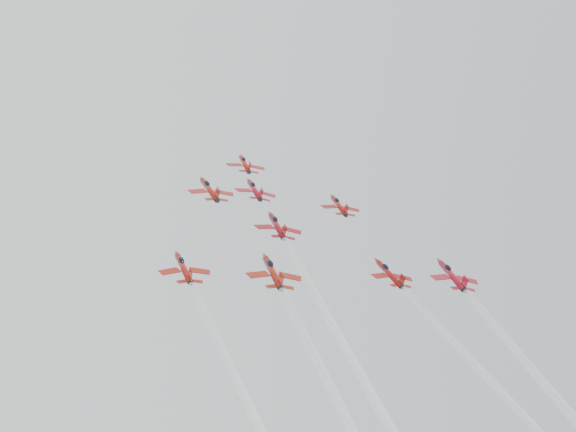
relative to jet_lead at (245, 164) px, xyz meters
name	(u,v)px	position (x,y,z in m)	size (l,w,h in m)	color
jet_lead	(245,164)	(0.00, 0.00, 0.00)	(9.62, 12.18, 8.23)	#AA1710
jet_row2_left	(209,189)	(-13.00, -15.30, -9.74)	(10.17, 12.87, 8.70)	#A11B0F
jet_row2_center	(254,189)	(-2.46, -13.89, -8.85)	(9.53, 12.05, 8.15)	#A40F20
jet_row2_right	(339,205)	(15.64, -18.69, -11.90)	(9.09, 11.50, 7.78)	#A4130F
jet_center	(380,370)	(-3.30, -69.31, -44.20)	(9.76, 90.14, 58.03)	maroon
jet_rear_right	(526,424)	(12.68, -80.00, -51.01)	(8.56, 79.07, 50.90)	maroon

